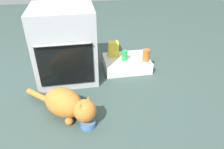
{
  "coord_description": "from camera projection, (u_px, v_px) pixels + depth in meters",
  "views": [
    {
      "loc": [
        0.18,
        -1.63,
        1.3
      ],
      "look_at": [
        0.46,
        0.01,
        0.25
      ],
      "focal_mm": 33.81,
      "sensor_mm": 36.0,
      "label": 1
    }
  ],
  "objects": [
    {
      "name": "soda_can",
      "position": [
        125.0,
        55.0,
        2.43
      ],
      "size": [
        0.07,
        0.07,
        0.12
      ],
      "primitive_type": "cylinder",
      "color": "green",
      "rests_on": "pantry_cabinet"
    },
    {
      "name": "oven",
      "position": [
        65.0,
        44.0,
        2.22
      ],
      "size": [
        0.62,
        0.63,
        0.78
      ],
      "color": "#B7BABF",
      "rests_on": "ground"
    },
    {
      "name": "snack_bag",
      "position": [
        113.0,
        49.0,
        2.5
      ],
      "size": [
        0.12,
        0.09,
        0.18
      ],
      "primitive_type": "cube",
      "color": "yellow",
      "rests_on": "pantry_cabinet"
    },
    {
      "name": "cat",
      "position": [
        68.0,
        104.0,
        1.78
      ],
      "size": [
        0.63,
        0.58,
        0.27
      ],
      "rotation": [
        0.0,
        0.0,
        -0.74
      ],
      "color": "#C6752D",
      "rests_on": "ground"
    },
    {
      "name": "food_bowl",
      "position": [
        88.0,
        123.0,
        1.74
      ],
      "size": [
        0.13,
        0.13,
        0.08
      ],
      "color": "#4C7AB7",
      "rests_on": "ground"
    },
    {
      "name": "ground",
      "position": [
        65.0,
        101.0,
        2.03
      ],
      "size": [
        8.0,
        8.0,
        0.0
      ],
      "primitive_type": "plane",
      "color": "#384C47"
    },
    {
      "name": "pantry_cabinet",
      "position": [
        126.0,
        63.0,
        2.53
      ],
      "size": [
        0.53,
        0.4,
        0.13
      ],
      "primitive_type": "cube",
      "color": "white",
      "rests_on": "ground"
    },
    {
      "name": "sauce_jar",
      "position": [
        146.0,
        55.0,
        2.41
      ],
      "size": [
        0.08,
        0.08,
        0.14
      ],
      "primitive_type": "cylinder",
      "color": "#D16023",
      "rests_on": "pantry_cabinet"
    }
  ]
}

